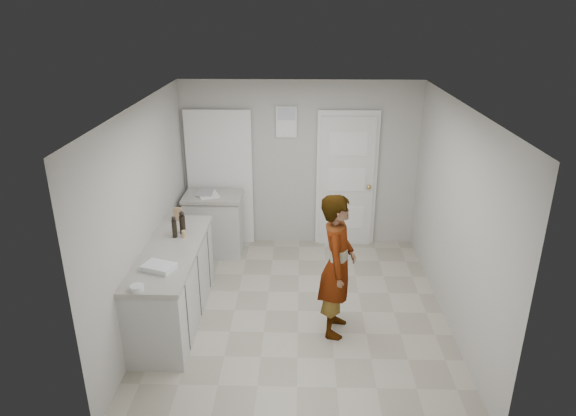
{
  "coord_description": "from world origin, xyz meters",
  "views": [
    {
      "loc": [
        0.02,
        -5.34,
        3.49
      ],
      "look_at": [
        -0.13,
        0.4,
        1.19
      ],
      "focal_mm": 32.0,
      "sensor_mm": 36.0,
      "label": 1
    }
  ],
  "objects_px": {
    "egg_bowl": "(137,288)",
    "oil_cruet_b": "(174,227)",
    "person": "(337,266)",
    "oil_cruet_a": "(182,223)",
    "spice_jar": "(184,234)",
    "baking_dish": "(159,267)",
    "cake_mix_box": "(178,214)"
  },
  "relations": [
    {
      "from": "oil_cruet_a",
      "to": "baking_dish",
      "type": "xyz_separation_m",
      "value": [
        -0.06,
        -0.9,
        -0.11
      ]
    },
    {
      "from": "cake_mix_box",
      "to": "oil_cruet_b",
      "type": "height_order",
      "value": "oil_cruet_b"
    },
    {
      "from": "baking_dish",
      "to": "egg_bowl",
      "type": "relative_size",
      "value": 2.82
    },
    {
      "from": "spice_jar",
      "to": "cake_mix_box",
      "type": "bearing_deg",
      "value": 109.65
    },
    {
      "from": "person",
      "to": "baking_dish",
      "type": "bearing_deg",
      "value": 108.84
    },
    {
      "from": "oil_cruet_a",
      "to": "cake_mix_box",
      "type": "bearing_deg",
      "value": 109.8
    },
    {
      "from": "oil_cruet_a",
      "to": "oil_cruet_b",
      "type": "relative_size",
      "value": 1.07
    },
    {
      "from": "cake_mix_box",
      "to": "egg_bowl",
      "type": "distance_m",
      "value": 1.72
    },
    {
      "from": "oil_cruet_a",
      "to": "egg_bowl",
      "type": "distance_m",
      "value": 1.34
    },
    {
      "from": "cake_mix_box",
      "to": "egg_bowl",
      "type": "bearing_deg",
      "value": -89.32
    },
    {
      "from": "egg_bowl",
      "to": "baking_dish",
      "type": "bearing_deg",
      "value": 76.45
    },
    {
      "from": "spice_jar",
      "to": "oil_cruet_b",
      "type": "bearing_deg",
      "value": 179.8
    },
    {
      "from": "oil_cruet_a",
      "to": "baking_dish",
      "type": "relative_size",
      "value": 0.76
    },
    {
      "from": "egg_bowl",
      "to": "oil_cruet_b",
      "type": "bearing_deg",
      "value": 85.95
    },
    {
      "from": "cake_mix_box",
      "to": "baking_dish",
      "type": "relative_size",
      "value": 0.46
    },
    {
      "from": "spice_jar",
      "to": "oil_cruet_b",
      "type": "height_order",
      "value": "oil_cruet_b"
    },
    {
      "from": "person",
      "to": "oil_cruet_a",
      "type": "relative_size",
      "value": 5.84
    },
    {
      "from": "oil_cruet_a",
      "to": "egg_bowl",
      "type": "height_order",
      "value": "oil_cruet_a"
    },
    {
      "from": "person",
      "to": "egg_bowl",
      "type": "height_order",
      "value": "person"
    },
    {
      "from": "person",
      "to": "baking_dish",
      "type": "distance_m",
      "value": 1.9
    },
    {
      "from": "person",
      "to": "oil_cruet_b",
      "type": "height_order",
      "value": "person"
    },
    {
      "from": "spice_jar",
      "to": "oil_cruet_b",
      "type": "distance_m",
      "value": 0.14
    },
    {
      "from": "cake_mix_box",
      "to": "oil_cruet_a",
      "type": "height_order",
      "value": "oil_cruet_a"
    },
    {
      "from": "oil_cruet_b",
      "to": "baking_dish",
      "type": "relative_size",
      "value": 0.71
    },
    {
      "from": "person",
      "to": "egg_bowl",
      "type": "distance_m",
      "value": 2.11
    },
    {
      "from": "spice_jar",
      "to": "oil_cruet_a",
      "type": "bearing_deg",
      "value": 109.1
    },
    {
      "from": "person",
      "to": "spice_jar",
      "type": "xyz_separation_m",
      "value": [
        -1.78,
        0.48,
        0.14
      ]
    },
    {
      "from": "baking_dish",
      "to": "egg_bowl",
      "type": "height_order",
      "value": "baking_dish"
    },
    {
      "from": "cake_mix_box",
      "to": "oil_cruet_b",
      "type": "distance_m",
      "value": 0.51
    },
    {
      "from": "cake_mix_box",
      "to": "spice_jar",
      "type": "bearing_deg",
      "value": -69.21
    },
    {
      "from": "spice_jar",
      "to": "oil_cruet_a",
      "type": "relative_size",
      "value": 0.29
    },
    {
      "from": "person",
      "to": "oil_cruet_b",
      "type": "distance_m",
      "value": 1.96
    }
  ]
}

